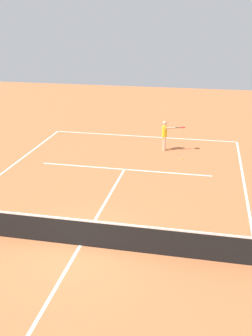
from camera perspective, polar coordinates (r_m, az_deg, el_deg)
ground_plane at (r=13.12m, az=-6.60°, el=-11.02°), size 60.00×60.00×0.00m
court_lines at (r=13.12m, az=-6.60°, el=-11.01°), size 11.18×25.05×0.01m
tennis_net at (r=12.87m, az=-6.69°, el=-9.15°), size 11.78×0.10×1.07m
player_serving at (r=21.58m, az=5.70°, el=5.03°), size 1.29×0.58×1.65m
tennis_ball at (r=20.52m, az=7.99°, el=1.28°), size 0.07×0.07×0.07m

